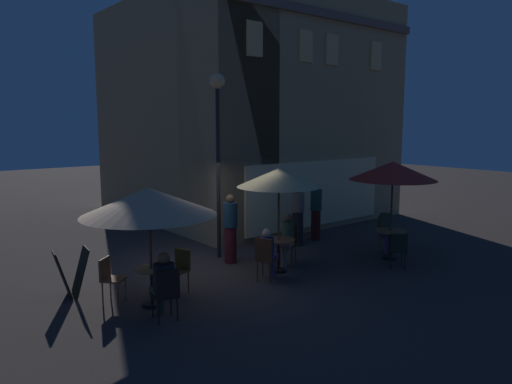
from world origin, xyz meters
TOP-DOWN VIEW (x-y plane):
  - ground_plane at (0.00, 0.00)m, footprint 60.00×60.00m
  - cafe_building at (4.02, 4.25)m, footprint 8.43×8.86m
  - street_lamp_near_corner at (0.95, 0.94)m, footprint 0.39×0.39m
  - menu_sandwich_board at (-3.02, 0.44)m, footprint 0.73×0.64m
  - cafe_table_0 at (1.34, -0.97)m, footprint 0.78×0.78m
  - cafe_table_1 at (4.31, -1.99)m, footprint 0.77×0.77m
  - cafe_table_2 at (-1.98, -1.04)m, footprint 0.65×0.65m
  - patio_umbrella_0 at (1.34, -0.97)m, footprint 1.96×1.96m
  - patio_umbrella_1 at (4.31, -1.99)m, footprint 2.19×2.19m
  - patio_umbrella_2 at (-1.98, -1.04)m, footprint 2.55×2.55m
  - cafe_chair_0 at (0.60, -1.36)m, footprint 0.53×0.53m
  - cafe_chair_1 at (2.03, -0.60)m, footprint 0.53×0.53m
  - cafe_chair_2 at (3.72, -2.63)m, footprint 0.56×0.56m
  - cafe_chair_3 at (4.90, -1.40)m, footprint 0.55×0.55m
  - cafe_chair_4 at (-2.55, -0.38)m, footprint 0.57×0.57m
  - cafe_chair_5 at (-2.13, -1.90)m, footprint 0.50×0.50m
  - cafe_chair_6 at (-1.19, -0.75)m, footprint 0.50×0.50m
  - patron_seated_0 at (0.74, -1.29)m, footprint 0.52×0.45m
  - patron_seated_1 at (1.90, -0.67)m, footprint 0.51×0.44m
  - patron_seated_2 at (4.80, -1.50)m, footprint 0.52×0.52m
  - patron_seated_3 at (-2.10, -1.75)m, footprint 0.43×0.55m
  - patron_standing_4 at (3.44, 0.55)m, footprint 0.37×0.37m
  - patron_standing_5 at (0.89, 0.33)m, footprint 0.35×0.35m
  - patron_standing_6 at (4.32, 0.68)m, footprint 0.34×0.34m

SIDE VIEW (x-z plane):
  - ground_plane at x=0.00m, z-range 0.00..0.00m
  - menu_sandwich_board at x=-3.02m, z-range 0.02..0.98m
  - cafe_table_2 at x=-1.98m, z-range 0.14..0.88m
  - cafe_chair_2 at x=3.72m, z-range 0.09..0.98m
  - cafe_chair_4 at x=-2.55m, z-range 0.10..1.00m
  - cafe_chair_6 at x=-1.19m, z-range 0.10..1.02m
  - cafe_table_1 at x=4.31m, z-range 0.18..0.94m
  - cafe_chair_3 at x=4.90m, z-range 0.09..1.05m
  - cafe_chair_5 at x=-2.13m, z-range 0.09..1.06m
  - cafe_chair_1 at x=2.03m, z-range 0.09..1.06m
  - cafe_table_0 at x=1.34m, z-range 0.20..0.98m
  - cafe_chair_0 at x=0.60m, z-range 0.10..1.11m
  - patron_seated_0 at x=0.74m, z-range 0.08..1.27m
  - patron_seated_3 at x=-2.10m, z-range 0.09..1.34m
  - patron_seated_1 at x=1.90m, z-range 0.07..1.36m
  - patron_seated_2 at x=4.80m, z-range 0.09..1.35m
  - patron_standing_4 at x=3.44m, z-range 0.00..1.74m
  - patron_standing_6 at x=4.32m, z-range 0.01..1.73m
  - patron_standing_5 at x=0.89m, z-range 0.01..1.75m
  - patio_umbrella_2 at x=-1.98m, z-range 0.88..3.19m
  - patio_umbrella_0 at x=1.34m, z-range 1.01..3.48m
  - patio_umbrella_1 at x=4.31m, z-range 1.02..3.56m
  - street_lamp_near_corner at x=0.95m, z-range 1.18..5.92m
  - cafe_building at x=4.02m, z-range -0.01..7.76m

